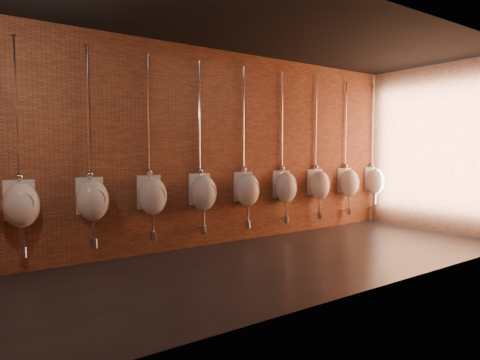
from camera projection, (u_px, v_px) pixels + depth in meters
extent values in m
plane|color=black|center=(266.00, 264.00, 5.85)|extent=(8.50, 8.50, 0.00)
cube|color=black|center=(267.00, 26.00, 5.63)|extent=(8.50, 3.00, 0.04)
cube|color=#9B5938|center=(209.00, 148.00, 6.96)|extent=(8.50, 0.04, 3.20)
cube|color=#9B5938|center=(356.00, 147.00, 4.52)|extent=(8.50, 0.04, 3.20)
cube|color=#9B5938|center=(439.00, 148.00, 8.20)|extent=(0.04, 3.00, 3.20)
ellipsoid|color=white|center=(21.00, 205.00, 5.25)|extent=(0.46, 0.41, 0.56)
cube|color=white|center=(19.00, 200.00, 5.37)|extent=(0.36, 0.08, 0.50)
cylinder|color=gray|center=(23.00, 204.00, 5.14)|extent=(0.25, 0.04, 0.25)
cylinder|color=silver|center=(16.00, 110.00, 5.27)|extent=(0.03, 0.03, 1.79)
sphere|color=silver|center=(19.00, 177.00, 5.32)|extent=(0.10, 0.10, 0.10)
cylinder|color=silver|center=(14.00, 36.00, 5.21)|extent=(0.07, 0.07, 0.01)
cylinder|color=silver|center=(22.00, 235.00, 5.28)|extent=(0.04, 0.04, 0.31)
cylinder|color=silver|center=(23.00, 252.00, 5.29)|extent=(0.10, 0.10, 0.13)
cylinder|color=silver|center=(22.00, 251.00, 5.37)|extent=(0.04, 0.18, 0.04)
ellipsoid|color=white|center=(93.00, 200.00, 5.75)|extent=(0.46, 0.41, 0.56)
cube|color=white|center=(90.00, 195.00, 5.87)|extent=(0.36, 0.08, 0.50)
cylinder|color=gray|center=(96.00, 199.00, 5.64)|extent=(0.25, 0.04, 0.25)
cylinder|color=silver|center=(88.00, 113.00, 5.77)|extent=(0.03, 0.03, 1.79)
sphere|color=silver|center=(90.00, 174.00, 5.82)|extent=(0.10, 0.10, 0.10)
cylinder|color=silver|center=(86.00, 46.00, 5.71)|extent=(0.07, 0.07, 0.01)
cylinder|color=silver|center=(93.00, 228.00, 5.78)|extent=(0.04, 0.04, 0.31)
cylinder|color=silver|center=(94.00, 243.00, 5.80)|extent=(0.10, 0.10, 0.13)
cylinder|color=silver|center=(92.00, 242.00, 5.87)|extent=(0.04, 0.18, 0.04)
ellipsoid|color=white|center=(153.00, 196.00, 6.26)|extent=(0.46, 0.41, 0.56)
cube|color=white|center=(149.00, 192.00, 6.37)|extent=(0.36, 0.08, 0.50)
cylinder|color=gray|center=(157.00, 195.00, 6.14)|extent=(0.25, 0.04, 0.25)
cylinder|color=silver|center=(148.00, 116.00, 6.28)|extent=(0.03, 0.03, 1.79)
sphere|color=silver|center=(149.00, 172.00, 6.33)|extent=(0.10, 0.10, 0.10)
cylinder|color=silver|center=(147.00, 55.00, 6.21)|extent=(0.07, 0.07, 0.01)
cylinder|color=silver|center=(153.00, 222.00, 6.28)|extent=(0.04, 0.04, 0.31)
cylinder|color=silver|center=(153.00, 236.00, 6.30)|extent=(0.10, 0.10, 0.13)
cylinder|color=silver|center=(151.00, 235.00, 6.37)|extent=(0.04, 0.18, 0.04)
ellipsoid|color=white|center=(204.00, 193.00, 6.76)|extent=(0.46, 0.41, 0.56)
cube|color=white|center=(199.00, 189.00, 6.87)|extent=(0.36, 0.08, 0.50)
cylinder|color=gray|center=(208.00, 192.00, 6.64)|extent=(0.25, 0.04, 0.25)
cylinder|color=silver|center=(199.00, 119.00, 6.78)|extent=(0.03, 0.03, 1.79)
sphere|color=silver|center=(200.00, 171.00, 6.83)|extent=(0.10, 0.10, 0.10)
cylinder|color=silver|center=(199.00, 62.00, 6.72)|extent=(0.07, 0.07, 0.01)
cylinder|color=silver|center=(204.00, 216.00, 6.79)|extent=(0.04, 0.04, 0.31)
cylinder|color=silver|center=(204.00, 230.00, 6.80)|extent=(0.10, 0.10, 0.13)
cylinder|color=silver|center=(201.00, 229.00, 6.88)|extent=(0.04, 0.18, 0.04)
ellipsoid|color=white|center=(248.00, 190.00, 7.26)|extent=(0.46, 0.41, 0.56)
cube|color=white|center=(243.00, 186.00, 7.38)|extent=(0.36, 0.08, 0.50)
cylinder|color=gray|center=(253.00, 189.00, 7.15)|extent=(0.25, 0.04, 0.25)
cylinder|color=silver|center=(244.00, 121.00, 7.28)|extent=(0.03, 0.03, 1.79)
sphere|color=silver|center=(244.00, 169.00, 7.33)|extent=(0.10, 0.10, 0.10)
cylinder|color=silver|center=(244.00, 68.00, 7.22)|extent=(0.07, 0.07, 0.01)
cylinder|color=silver|center=(248.00, 212.00, 7.29)|extent=(0.04, 0.04, 0.31)
cylinder|color=silver|center=(248.00, 224.00, 7.30)|extent=(0.10, 0.10, 0.13)
cylinder|color=silver|center=(245.00, 223.00, 7.38)|extent=(0.04, 0.18, 0.04)
ellipsoid|color=white|center=(286.00, 187.00, 7.77)|extent=(0.46, 0.41, 0.56)
cube|color=white|center=(281.00, 184.00, 7.88)|extent=(0.36, 0.08, 0.50)
cylinder|color=gray|center=(291.00, 186.00, 7.65)|extent=(0.25, 0.04, 0.25)
cylinder|color=silver|center=(282.00, 123.00, 7.79)|extent=(0.03, 0.03, 1.79)
sphere|color=silver|center=(282.00, 168.00, 7.83)|extent=(0.10, 0.10, 0.10)
cylinder|color=silver|center=(282.00, 73.00, 7.72)|extent=(0.07, 0.07, 0.01)
cylinder|color=silver|center=(286.00, 208.00, 7.79)|extent=(0.04, 0.04, 0.31)
cylinder|color=silver|center=(286.00, 219.00, 7.81)|extent=(0.10, 0.10, 0.13)
cylinder|color=silver|center=(282.00, 219.00, 7.88)|extent=(0.04, 0.18, 0.04)
ellipsoid|color=white|center=(320.00, 185.00, 8.27)|extent=(0.46, 0.41, 0.56)
cube|color=white|center=(314.00, 182.00, 8.38)|extent=(0.36, 0.08, 0.50)
cylinder|color=gray|center=(325.00, 184.00, 8.15)|extent=(0.25, 0.04, 0.25)
cylinder|color=silver|center=(316.00, 125.00, 8.29)|extent=(0.03, 0.03, 1.79)
sphere|color=silver|center=(316.00, 167.00, 8.34)|extent=(0.10, 0.10, 0.10)
cylinder|color=silver|center=(316.00, 78.00, 8.23)|extent=(0.07, 0.07, 0.01)
cylinder|color=silver|center=(319.00, 204.00, 8.29)|extent=(0.04, 0.04, 0.31)
cylinder|color=silver|center=(319.00, 215.00, 8.31)|extent=(0.10, 0.10, 0.13)
cylinder|color=silver|center=(316.00, 215.00, 8.38)|extent=(0.04, 0.18, 0.04)
ellipsoid|color=white|center=(349.00, 183.00, 8.77)|extent=(0.46, 0.41, 0.56)
cube|color=white|center=(344.00, 180.00, 8.89)|extent=(0.36, 0.08, 0.50)
cylinder|color=gray|center=(355.00, 182.00, 8.66)|extent=(0.25, 0.04, 0.25)
cylinder|color=silver|center=(346.00, 126.00, 8.79)|extent=(0.03, 0.03, 1.79)
sphere|color=silver|center=(345.00, 166.00, 8.84)|extent=(0.10, 0.10, 0.10)
cylinder|color=silver|center=(346.00, 82.00, 8.73)|extent=(0.07, 0.07, 0.01)
cylinder|color=silver|center=(349.00, 201.00, 8.80)|extent=(0.04, 0.04, 0.31)
cylinder|color=silver|center=(349.00, 211.00, 8.81)|extent=(0.10, 0.10, 0.13)
cylinder|color=silver|center=(345.00, 211.00, 8.89)|extent=(0.04, 0.18, 0.04)
ellipsoid|color=white|center=(376.00, 181.00, 9.27)|extent=(0.46, 0.41, 0.56)
cube|color=white|center=(371.00, 178.00, 9.39)|extent=(0.36, 0.08, 0.50)
cylinder|color=gray|center=(381.00, 180.00, 9.16)|extent=(0.25, 0.04, 0.25)
cylinder|color=silver|center=(372.00, 127.00, 9.29)|extent=(0.03, 0.03, 1.79)
sphere|color=silver|center=(372.00, 165.00, 9.34)|extent=(0.10, 0.10, 0.10)
cylinder|color=silver|center=(373.00, 86.00, 9.23)|extent=(0.07, 0.07, 0.01)
cylinder|color=silver|center=(376.00, 198.00, 9.30)|extent=(0.04, 0.04, 0.31)
cylinder|color=silver|center=(375.00, 208.00, 9.32)|extent=(0.10, 0.10, 0.13)
cylinder|color=silver|center=(372.00, 208.00, 9.39)|extent=(0.04, 0.18, 0.04)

